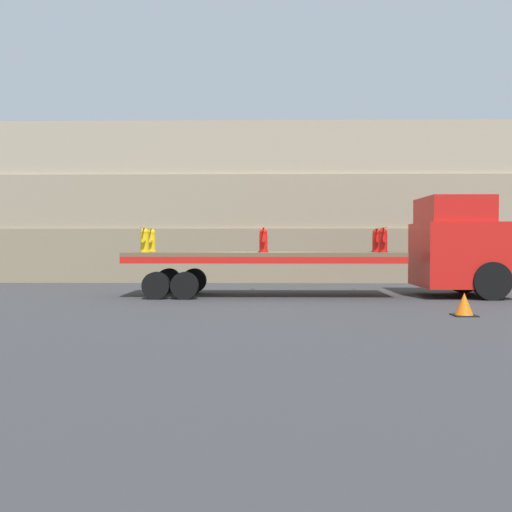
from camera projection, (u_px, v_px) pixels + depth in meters
ground_plane at (264, 296)px, 17.84m from camera, size 120.00×120.00×0.00m
rock_cliff at (264, 204)px, 24.97m from camera, size 60.00×3.30×6.73m
truck_cab at (464, 246)px, 17.69m from camera, size 2.67×2.71×3.07m
flatbed_trailer at (244, 261)px, 17.82m from camera, size 8.43×2.51×1.38m
fire_hydrant_yellow_near_0 at (145, 241)px, 17.33m from camera, size 0.31×0.54×0.74m
fire_hydrant_yellow_far_0 at (152, 241)px, 18.39m from camera, size 0.31×0.54×0.74m
fire_hydrant_red_near_1 at (263, 241)px, 17.27m from camera, size 0.31×0.54×0.74m
fire_hydrant_red_far_1 at (264, 241)px, 18.32m from camera, size 0.31×0.54×0.74m
fire_hydrant_red_near_2 at (383, 241)px, 17.20m from camera, size 0.31×0.54×0.74m
fire_hydrant_red_far_2 at (376, 241)px, 18.26m from camera, size 0.31×0.54×0.74m
cargo_strap_rear at (148, 228)px, 17.85m from camera, size 0.05×2.60×0.01m
cargo_strap_middle at (264, 228)px, 17.78m from camera, size 0.05×2.60×0.01m
cargo_strap_front at (380, 228)px, 17.72m from camera, size 0.05×2.60×0.01m
traffic_cone at (464, 305)px, 13.01m from camera, size 0.52×0.52×0.53m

